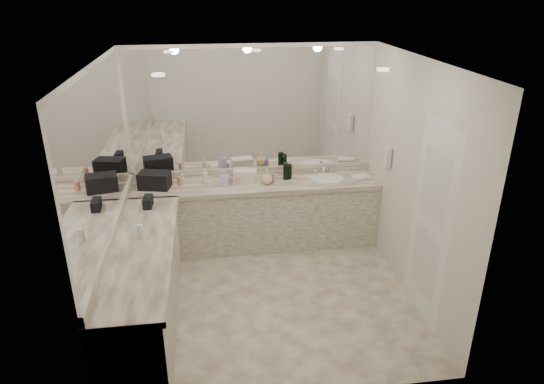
{
  "coord_description": "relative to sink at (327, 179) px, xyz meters",
  "views": [
    {
      "loc": [
        -0.58,
        -4.58,
        3.27
      ],
      "look_at": [
        0.11,
        0.4,
        1.1
      ],
      "focal_mm": 32.0,
      "sensor_mm": 36.0,
      "label": 1
    }
  ],
  "objects": [
    {
      "name": "wall_back",
      "position": [
        -0.95,
        0.3,
        0.41
      ],
      "size": [
        3.2,
        0.02,
        2.6
      ],
      "primitive_type": "cube",
      "color": "silver",
      "rests_on": "floor"
    },
    {
      "name": "amenity_bottle_7",
      "position": [
        -1.91,
        0.03,
        0.07
      ],
      "size": [
        0.07,
        0.07,
        0.12
      ],
      "primitive_type": "cylinder",
      "color": "#E57F66",
      "rests_on": "vanity_back_top"
    },
    {
      "name": "sink",
      "position": [
        0.0,
        0.0,
        0.0
      ],
      "size": [
        0.44,
        0.44,
        0.03
      ],
      "primitive_type": "cylinder",
      "color": "white",
      "rests_on": "vanity_back_top"
    },
    {
      "name": "amenity_bottle_2",
      "position": [
        -1.54,
        -0.05,
        0.04
      ],
      "size": [
        0.04,
        0.04,
        0.07
      ],
      "primitive_type": "cylinder",
      "color": "white",
      "rests_on": "vanity_back_top"
    },
    {
      "name": "amenity_bottle_6",
      "position": [
        -2.12,
        0.04,
        0.06
      ],
      "size": [
        0.06,
        0.06,
        0.12
      ],
      "primitive_type": "cylinder",
      "color": "white",
      "rests_on": "vanity_back_top"
    },
    {
      "name": "backsplash_back",
      "position": [
        -0.95,
        0.28,
        0.05
      ],
      "size": [
        3.2,
        0.04,
        0.1
      ],
      "primitive_type": "cube",
      "color": "beige",
      "rests_on": "vanity_back_top"
    },
    {
      "name": "green_bottle_1",
      "position": [
        -0.54,
        0.06,
        0.11
      ],
      "size": [
        0.07,
        0.07,
        0.22
      ],
      "primitive_type": "cylinder",
      "color": "#104D1B",
      "rests_on": "vanity_back_top"
    },
    {
      "name": "amenity_bottle_4",
      "position": [
        -1.89,
        0.13,
        0.07
      ],
      "size": [
        0.04,
        0.04,
        0.12
      ],
      "primitive_type": "cylinder",
      "color": "silver",
      "rests_on": "vanity_back_top"
    },
    {
      "name": "black_toiletry_bag",
      "position": [
        -2.22,
        -0.01,
        0.11
      ],
      "size": [
        0.42,
        0.32,
        0.22
      ],
      "primitive_type": "cube",
      "rotation": [
        0.0,
        0.0,
        -0.22
      ],
      "color": "black",
      "rests_on": "vanity_back_top"
    },
    {
      "name": "vanity_left_base",
      "position": [
        -2.25,
        -1.5,
        -0.48
      ],
      "size": [
        0.6,
        2.4,
        0.84
      ],
      "primitive_type": "cube",
      "color": "beige",
      "rests_on": "floor"
    },
    {
      "name": "green_bottle_2",
      "position": [
        -0.54,
        0.08,
        0.1
      ],
      "size": [
        0.06,
        0.06,
        0.2
      ],
      "primitive_type": "cylinder",
      "color": "#104D1B",
      "rests_on": "vanity_back_top"
    },
    {
      "name": "cream_cosmetic_case",
      "position": [
        -1.08,
        0.06,
        0.09
      ],
      "size": [
        0.31,
        0.22,
        0.17
      ],
      "primitive_type": "cube",
      "rotation": [
        0.0,
        0.0,
        -0.16
      ],
      "color": "beige",
      "rests_on": "vanity_back_top"
    },
    {
      "name": "vanity_back_top",
      "position": [
        -0.95,
        -0.01,
        -0.03
      ],
      "size": [
        3.2,
        0.64,
        0.06
      ],
      "primitive_type": "cube",
      "color": "beige",
      "rests_on": "vanity_back_base"
    },
    {
      "name": "green_bottle_3",
      "position": [
        -0.49,
        0.09,
        0.1
      ],
      "size": [
        0.07,
        0.07,
        0.19
      ],
      "primitive_type": "cylinder",
      "color": "#104D1B",
      "rests_on": "vanity_back_top"
    },
    {
      "name": "amenity_bottle_5",
      "position": [
        -1.87,
        0.11,
        0.04
      ],
      "size": [
        0.04,
        0.04,
        0.07
      ],
      "primitive_type": "cylinder",
      "color": "silver",
      "rests_on": "vanity_back_top"
    },
    {
      "name": "lotion_left",
      "position": [
        -2.25,
        -1.33,
        0.08
      ],
      "size": [
        0.07,
        0.07,
        0.15
      ],
      "primitive_type": "cylinder",
      "color": "white",
      "rests_on": "vanity_left_top"
    },
    {
      "name": "hand_towel",
      "position": [
        0.44,
        -0.06,
        0.02
      ],
      "size": [
        0.26,
        0.2,
        0.04
      ],
      "primitive_type": "cube",
      "rotation": [
        0.0,
        0.0,
        0.22
      ],
      "color": "white",
      "rests_on": "vanity_back_top"
    },
    {
      "name": "green_bottle_4",
      "position": [
        -0.53,
        0.15,
        0.1
      ],
      "size": [
        0.07,
        0.07,
        0.19
      ],
      "primitive_type": "cylinder",
      "color": "#104D1B",
      "rests_on": "vanity_back_top"
    },
    {
      "name": "green_bottle_0",
      "position": [
        -0.5,
        0.06,
        0.1
      ],
      "size": [
        0.07,
        0.07,
        0.2
      ],
      "primitive_type": "cylinder",
      "color": "#104D1B",
      "rests_on": "vanity_back_top"
    },
    {
      "name": "wall_phone",
      "position": [
        0.61,
        -0.5,
        0.46
      ],
      "size": [
        0.06,
        0.1,
        0.24
      ],
      "primitive_type": "cube",
      "color": "white",
      "rests_on": "wall_right"
    },
    {
      "name": "amenity_bottle_0",
      "position": [
        -1.18,
        -0.06,
        0.06
      ],
      "size": [
        0.04,
        0.04,
        0.12
      ],
      "primitive_type": "cylinder",
      "color": "#E0B28C",
      "rests_on": "vanity_back_top"
    },
    {
      "name": "soap_bottle_b",
      "position": [
        -1.35,
        -0.05,
        0.11
      ],
      "size": [
        0.12,
        0.12,
        0.21
      ],
      "primitive_type": "imported",
      "rotation": [
        0.0,
        0.0,
        -0.27
      ],
      "color": "silver",
      "rests_on": "vanity_back_top"
    },
    {
      "name": "mirror_left",
      "position": [
        -2.54,
        -1.2,
        0.88
      ],
      "size": [
        0.01,
        2.92,
        1.55
      ],
      "primitive_type": "cube",
      "color": "white",
      "rests_on": "wall_left"
    },
    {
      "name": "amenity_bottle_1",
      "position": [
        -1.27,
        -0.0,
        0.04
      ],
      "size": [
        0.04,
        0.04,
        0.07
      ],
      "primitive_type": "cylinder",
      "color": "#9966B2",
      "rests_on": "vanity_back_top"
    },
    {
      "name": "mirror_back",
      "position": [
        -0.95,
        0.29,
        0.88
      ],
      "size": [
        3.12,
        0.01,
        1.55
      ],
      "primitive_type": "cube",
      "color": "white",
      "rests_on": "wall_back"
    },
    {
      "name": "backsplash_left",
      "position": [
        -2.53,
        -1.2,
        0.05
      ],
      "size": [
        0.04,
        3.0,
        0.1
      ],
      "primitive_type": "cube",
      "color": "beige",
      "rests_on": "vanity_left_top"
    },
    {
      "name": "soap_bottle_c",
      "position": [
        -0.81,
        -0.06,
        0.1
      ],
      "size": [
        0.16,
        0.16,
        0.19
      ],
      "primitive_type": "imported",
      "rotation": [
        0.0,
        0.0,
        0.07
      ],
      "color": "#E3C486",
      "rests_on": "vanity_back_top"
    },
    {
      "name": "vanity_left_top",
      "position": [
        -2.24,
        -1.5,
        -0.03
      ],
      "size": [
        0.64,
        2.42,
        0.06
      ],
      "primitive_type": "cube",
      "color": "beige",
      "rests_on": "vanity_left_base"
    },
    {
      "name": "amenity_bottle_3",
      "position": [
        -0.72,
        -0.02,
        0.06
      ],
      "size": [
        0.05,
        0.05,
        0.1
      ],
      "primitive_type": "cylinder",
      "color": "#9966B2",
      "rests_on": "vanity_back_top"
    },
    {
      "name": "black_bag_spill",
      "position": [
        -2.25,
        -0.56,
        0.06
      ],
      "size": [
        0.11,
        0.22,
        0.12
      ],
      "primitive_type": "cube",
      "rotation": [
        0.0,
        0.0,
        -0.05
      ],
      "color": "black",
      "rests_on": "vanity_left_top"
    },
    {
      "name": "wall_right",
      "position": [
        0.65,
        -1.2,
        0.41
      ],
      "size": [
        0.02,
        3.0,
        2.6
      ],
      "primitive_type": "cube",
      "color": "silver",
      "rests_on": "floor"
    },
    {
      "name": "door",
      "position": [
        0.64,
        -1.7,
        0.16
      ],
      "size": [
        0.02,
        0.82,
        2.1
      ],
      "primitive_type": "cube",
      "color": "white",
      "rests_on": "wall_right"
    },
    {
      "name": "ceiling",
      "position": [
        -0.95,
        -1.2,
        1.71
      ],
      "size": [
        3.2,
        3.2,
        0.0
      ],
      "primitive_type": "plane",
      "color": "white",
      "rests_on": "floor"
    },
    {
      "name": "soap_bottle_a",
      "position": [
        -1.59,
        0.07,
        0.1
      ],
      "size": [
        0.08,
        0.08,
        0.2
      ],
      "primitive_type": "imported",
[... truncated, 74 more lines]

